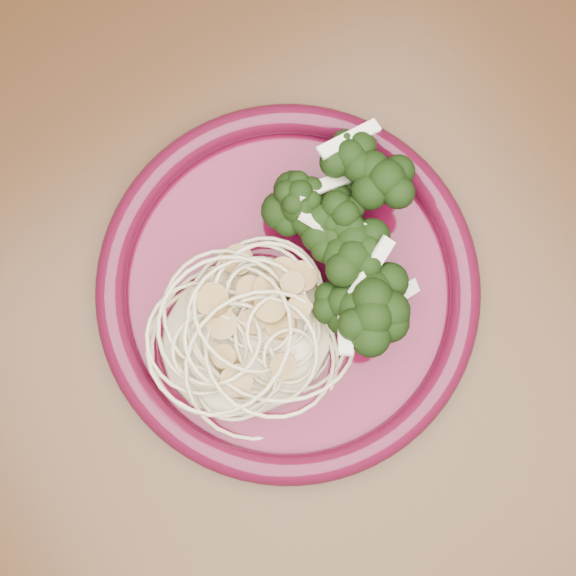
{
  "coord_description": "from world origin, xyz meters",
  "views": [
    {
      "loc": [
        -0.14,
        -0.11,
        1.39
      ],
      "look_at": [
        -0.1,
        -0.03,
        0.77
      ],
      "focal_mm": 50.0,
      "sensor_mm": 36.0,
      "label": 1
    }
  ],
  "objects": [
    {
      "name": "dinner_plate",
      "position": [
        -0.1,
        -0.03,
        0.76
      ],
      "size": [
        0.38,
        0.38,
        0.03
      ],
      "rotation": [
        0.0,
        0.0,
        0.31
      ],
      "color": "#4E071E",
      "rests_on": "dining_table"
    },
    {
      "name": "scallop_cluster",
      "position": [
        -0.14,
        -0.05,
        0.81
      ],
      "size": [
        0.16,
        0.16,
        0.04
      ],
      "primitive_type": null,
      "rotation": [
        0.0,
        0.0,
        0.31
      ],
      "color": "#A27C3E",
      "rests_on": "spaghetti_pile"
    },
    {
      "name": "broccoli_pile",
      "position": [
        -0.04,
        -0.01,
        0.79
      ],
      "size": [
        0.15,
        0.19,
        0.06
      ],
      "primitive_type": "ellipsoid",
      "rotation": [
        0.0,
        0.0,
        0.31
      ],
      "color": "black",
      "rests_on": "dinner_plate"
    },
    {
      "name": "dining_table",
      "position": [
        0.0,
        0.0,
        0.65
      ],
      "size": [
        1.2,
        0.8,
        0.75
      ],
      "color": "#472814",
      "rests_on": "ground"
    },
    {
      "name": "spaghetti_pile",
      "position": [
        -0.14,
        -0.05,
        0.77
      ],
      "size": [
        0.17,
        0.16,
        0.03
      ],
      "primitive_type": "ellipsoid",
      "rotation": [
        0.0,
        0.0,
        0.31
      ],
      "color": "beige",
      "rests_on": "dinner_plate"
    },
    {
      "name": "onion_garnish",
      "position": [
        -0.04,
        -0.01,
        0.82
      ],
      "size": [
        0.1,
        0.12,
        0.06
      ],
      "primitive_type": null,
      "rotation": [
        0.0,
        0.0,
        0.31
      ],
      "color": "white",
      "rests_on": "broccoli_pile"
    }
  ]
}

